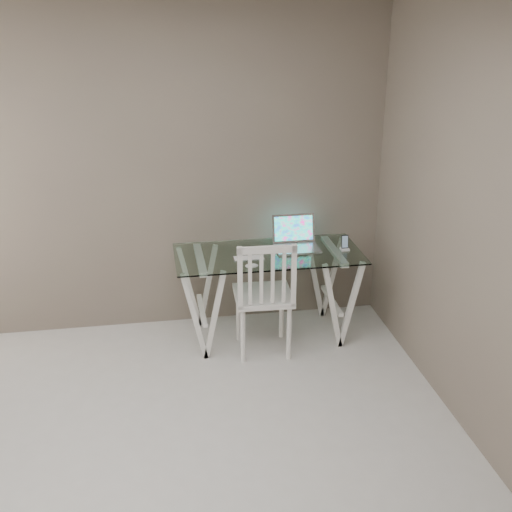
# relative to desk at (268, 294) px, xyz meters

# --- Properties ---
(room) EXTENTS (4.50, 4.52, 2.71)m
(room) POSITION_rel_desk_xyz_m (-1.02, -1.83, 1.33)
(room) COLOR beige
(room) RESTS_ON ground
(desk) EXTENTS (1.50, 0.70, 0.75)m
(desk) POSITION_rel_desk_xyz_m (0.00, 0.00, 0.00)
(desk) COLOR silver
(desk) RESTS_ON ground
(chair) EXTENTS (0.46, 0.46, 0.98)m
(chair) POSITION_rel_desk_xyz_m (-0.08, -0.30, 0.16)
(chair) COLOR white
(chair) RESTS_ON ground
(laptop) EXTENTS (0.36, 0.31, 0.25)m
(laptop) POSITION_rel_desk_xyz_m (0.25, 0.10, 0.42)
(laptop) COLOR #B3B3B7
(laptop) RESTS_ON desk
(keyboard) EXTENTS (0.25, 0.11, 0.01)m
(keyboard) POSITION_rel_desk_xyz_m (-0.17, -0.09, 0.37)
(keyboard) COLOR silver
(keyboard) RESTS_ON desk
(mouse) EXTENTS (0.10, 0.06, 0.03)m
(mouse) POSITION_rel_desk_xyz_m (-0.18, -0.28, 0.38)
(mouse) COLOR white
(mouse) RESTS_ON desk
(phone_dock) EXTENTS (0.07, 0.07, 0.13)m
(phone_dock) POSITION_rel_desk_xyz_m (0.63, -0.03, 0.40)
(phone_dock) COLOR white
(phone_dock) RESTS_ON desk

